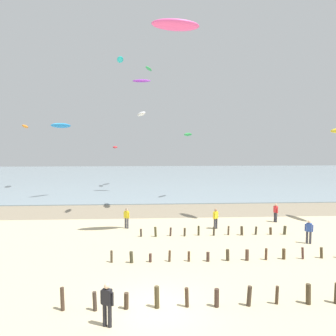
{
  "coord_description": "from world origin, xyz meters",
  "views": [
    {
      "loc": [
        -0.28,
        -12.89,
        6.94
      ],
      "look_at": [
        1.08,
        10.63,
        5.28
      ],
      "focal_mm": 33.17,
      "sensor_mm": 36.0,
      "label": 1
    }
  ],
  "objects_px": {
    "person_far_down_beach": "(216,218)",
    "kite_aloft_5": "(176,25)",
    "person_left_flank": "(107,303)",
    "kite_aloft_10": "(115,147)",
    "kite_aloft_3": "(149,69)",
    "person_right_flank": "(309,231)",
    "kite_aloft_6": "(120,60)",
    "kite_aloft_9": "(61,126)",
    "kite_aloft_4": "(141,114)",
    "person_by_waterline": "(276,212)",
    "kite_aloft_2": "(188,135)",
    "person_nearest_camera": "(127,218)",
    "kite_aloft_8": "(25,126)",
    "kite_aloft_0": "(142,81)"
  },
  "relations": [
    {
      "from": "person_nearest_camera",
      "to": "kite_aloft_8",
      "type": "height_order",
      "value": "kite_aloft_8"
    },
    {
      "from": "person_left_flank",
      "to": "kite_aloft_9",
      "type": "bearing_deg",
      "value": 108.43
    },
    {
      "from": "person_far_down_beach",
      "to": "kite_aloft_5",
      "type": "relative_size",
      "value": 0.49
    },
    {
      "from": "kite_aloft_2",
      "to": "kite_aloft_10",
      "type": "relative_size",
      "value": 0.89
    },
    {
      "from": "kite_aloft_3",
      "to": "person_right_flank",
      "type": "bearing_deg",
      "value": -144.99
    },
    {
      "from": "kite_aloft_4",
      "to": "kite_aloft_5",
      "type": "bearing_deg",
      "value": 2.39
    },
    {
      "from": "person_nearest_camera",
      "to": "kite_aloft_3",
      "type": "relative_size",
      "value": 0.66
    },
    {
      "from": "kite_aloft_4",
      "to": "kite_aloft_5",
      "type": "height_order",
      "value": "kite_aloft_5"
    },
    {
      "from": "person_nearest_camera",
      "to": "kite_aloft_6",
      "type": "height_order",
      "value": "kite_aloft_6"
    },
    {
      "from": "person_nearest_camera",
      "to": "kite_aloft_0",
      "type": "bearing_deg",
      "value": 87.41
    },
    {
      "from": "person_right_flank",
      "to": "kite_aloft_5",
      "type": "distance_m",
      "value": 17.53
    },
    {
      "from": "person_left_flank",
      "to": "kite_aloft_8",
      "type": "bearing_deg",
      "value": 114.79
    },
    {
      "from": "kite_aloft_6",
      "to": "kite_aloft_3",
      "type": "bearing_deg",
      "value": -10.93
    },
    {
      "from": "kite_aloft_5",
      "to": "kite_aloft_6",
      "type": "xyz_separation_m",
      "value": [
        -4.67,
        7.47,
        -0.48
      ]
    },
    {
      "from": "kite_aloft_0",
      "to": "kite_aloft_4",
      "type": "relative_size",
      "value": 1.02
    },
    {
      "from": "kite_aloft_2",
      "to": "kite_aloft_4",
      "type": "distance_m",
      "value": 8.93
    },
    {
      "from": "person_by_waterline",
      "to": "kite_aloft_6",
      "type": "bearing_deg",
      "value": 168.48
    },
    {
      "from": "person_right_flank",
      "to": "kite_aloft_0",
      "type": "xyz_separation_m",
      "value": [
        -12.43,
        23.64,
        15.25
      ]
    },
    {
      "from": "person_by_waterline",
      "to": "person_right_flank",
      "type": "xyz_separation_m",
      "value": [
        -0.18,
        -6.3,
        0.0
      ]
    },
    {
      "from": "kite_aloft_10",
      "to": "kite_aloft_2",
      "type": "bearing_deg",
      "value": 32.03
    },
    {
      "from": "person_left_flank",
      "to": "kite_aloft_6",
      "type": "distance_m",
      "value": 23.5
    },
    {
      "from": "kite_aloft_10",
      "to": "kite_aloft_4",
      "type": "bearing_deg",
      "value": 5.0
    },
    {
      "from": "kite_aloft_9",
      "to": "kite_aloft_10",
      "type": "distance_m",
      "value": 12.74
    },
    {
      "from": "person_right_flank",
      "to": "kite_aloft_4",
      "type": "xyz_separation_m",
      "value": [
        -12.19,
        12.74,
        9.48
      ]
    },
    {
      "from": "person_left_flank",
      "to": "kite_aloft_10",
      "type": "bearing_deg",
      "value": 95.85
    },
    {
      "from": "kite_aloft_0",
      "to": "kite_aloft_8",
      "type": "relative_size",
      "value": 0.88
    },
    {
      "from": "kite_aloft_5",
      "to": "kite_aloft_6",
      "type": "height_order",
      "value": "kite_aloft_5"
    },
    {
      "from": "kite_aloft_0",
      "to": "kite_aloft_5",
      "type": "height_order",
      "value": "kite_aloft_0"
    },
    {
      "from": "kite_aloft_4",
      "to": "kite_aloft_0",
      "type": "bearing_deg",
      "value": 169.41
    },
    {
      "from": "person_left_flank",
      "to": "kite_aloft_9",
      "type": "distance_m",
      "value": 32.4
    },
    {
      "from": "kite_aloft_3",
      "to": "kite_aloft_6",
      "type": "height_order",
      "value": "kite_aloft_3"
    },
    {
      "from": "person_left_flank",
      "to": "person_far_down_beach",
      "type": "xyz_separation_m",
      "value": [
        7.14,
        13.76,
        0.0
      ]
    },
    {
      "from": "person_nearest_camera",
      "to": "person_far_down_beach",
      "type": "xyz_separation_m",
      "value": [
        7.48,
        -0.58,
        0.0
      ]
    },
    {
      "from": "person_far_down_beach",
      "to": "kite_aloft_6",
      "type": "bearing_deg",
      "value": 149.32
    },
    {
      "from": "kite_aloft_0",
      "to": "kite_aloft_5",
      "type": "bearing_deg",
      "value": -76.08
    },
    {
      "from": "person_by_waterline",
      "to": "person_left_flank",
      "type": "xyz_separation_m",
      "value": [
        -13.12,
        -15.77,
        0.0
      ]
    },
    {
      "from": "person_left_flank",
      "to": "kite_aloft_10",
      "type": "distance_m",
      "value": 41.28
    },
    {
      "from": "person_right_flank",
      "to": "person_far_down_beach",
      "type": "bearing_deg",
      "value": 143.47
    },
    {
      "from": "person_far_down_beach",
      "to": "kite_aloft_9",
      "type": "height_order",
      "value": "kite_aloft_9"
    },
    {
      "from": "kite_aloft_10",
      "to": "kite_aloft_9",
      "type": "bearing_deg",
      "value": -37.23
    },
    {
      "from": "kite_aloft_8",
      "to": "kite_aloft_10",
      "type": "height_order",
      "value": "kite_aloft_8"
    },
    {
      "from": "person_right_flank",
      "to": "kite_aloft_6",
      "type": "bearing_deg",
      "value": 146.81
    },
    {
      "from": "kite_aloft_2",
      "to": "person_right_flank",
      "type": "bearing_deg",
      "value": -131.77
    },
    {
      "from": "person_by_waterline",
      "to": "kite_aloft_9",
      "type": "height_order",
      "value": "kite_aloft_9"
    },
    {
      "from": "person_by_waterline",
      "to": "kite_aloft_10",
      "type": "xyz_separation_m",
      "value": [
        -17.28,
        24.88,
        5.85
      ]
    },
    {
      "from": "person_far_down_beach",
      "to": "kite_aloft_5",
      "type": "height_order",
      "value": "kite_aloft_5"
    },
    {
      "from": "person_by_waterline",
      "to": "person_left_flank",
      "type": "distance_m",
      "value": 20.51
    },
    {
      "from": "person_by_waterline",
      "to": "kite_aloft_4",
      "type": "distance_m",
      "value": 16.87
    },
    {
      "from": "kite_aloft_5",
      "to": "kite_aloft_9",
      "type": "xyz_separation_m",
      "value": [
        -13.4,
        18.41,
        -6.01
      ]
    },
    {
      "from": "person_by_waterline",
      "to": "kite_aloft_9",
      "type": "bearing_deg",
      "value": 148.93
    }
  ]
}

